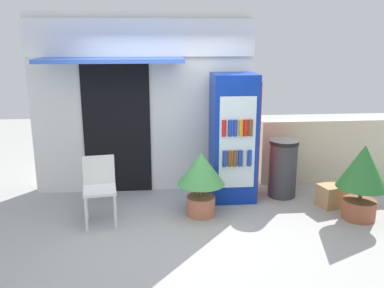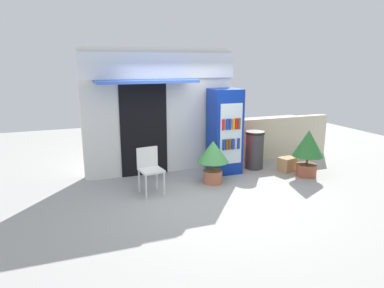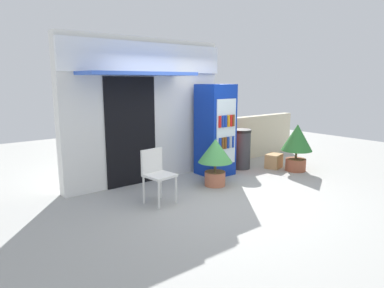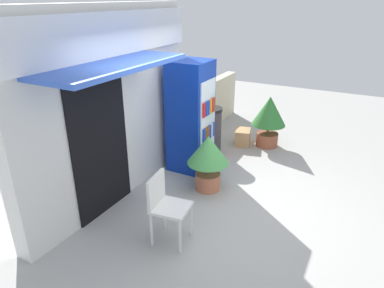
% 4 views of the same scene
% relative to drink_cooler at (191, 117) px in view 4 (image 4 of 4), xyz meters
% --- Properties ---
extents(ground, '(16.00, 16.00, 0.00)m').
position_rel_drink_cooler_xyz_m(ground, '(-1.02, -1.08, -0.97)').
color(ground, '#A3A39E').
extents(storefront_building, '(3.49, 1.04, 2.84)m').
position_rel_drink_cooler_xyz_m(storefront_building, '(-1.40, 0.56, 0.52)').
color(storefront_building, silver).
rests_on(storefront_building, ground).
extents(drink_cooler, '(0.68, 0.71, 1.94)m').
position_rel_drink_cooler_xyz_m(drink_cooler, '(0.00, 0.00, 0.00)').
color(drink_cooler, '#0C2D9E').
rests_on(drink_cooler, ground).
extents(plastic_chair, '(0.48, 0.49, 0.90)m').
position_rel_drink_cooler_xyz_m(plastic_chair, '(-1.96, -0.69, -0.44)').
color(plastic_chair, silver).
rests_on(plastic_chair, ground).
extents(potted_plant_near_shop, '(0.67, 0.67, 0.92)m').
position_rel_drink_cooler_xyz_m(potted_plant_near_shop, '(-0.57, -0.61, -0.38)').
color(potted_plant_near_shop, '#BC6B4C').
rests_on(potted_plant_near_shop, ground).
extents(potted_plant_curbside, '(0.69, 0.69, 1.06)m').
position_rel_drink_cooler_xyz_m(potted_plant_curbside, '(1.61, -0.94, -0.31)').
color(potted_plant_curbside, '#995138').
rests_on(potted_plant_curbside, ground).
extents(trash_bin, '(0.45, 0.45, 0.91)m').
position_rel_drink_cooler_xyz_m(trash_bin, '(0.80, -0.00, -0.51)').
color(trash_bin, '#38383D').
rests_on(trash_bin, ground).
extents(stone_boundary_wall, '(2.77, 0.22, 1.10)m').
position_rel_drink_cooler_xyz_m(stone_boundary_wall, '(1.98, 0.61, -0.42)').
color(stone_boundary_wall, beige).
rests_on(stone_boundary_wall, ground).
extents(cardboard_box, '(0.46, 0.39, 0.33)m').
position_rel_drink_cooler_xyz_m(cardboard_box, '(1.43, -0.47, -0.81)').
color(cardboard_box, tan).
rests_on(cardboard_box, ground).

